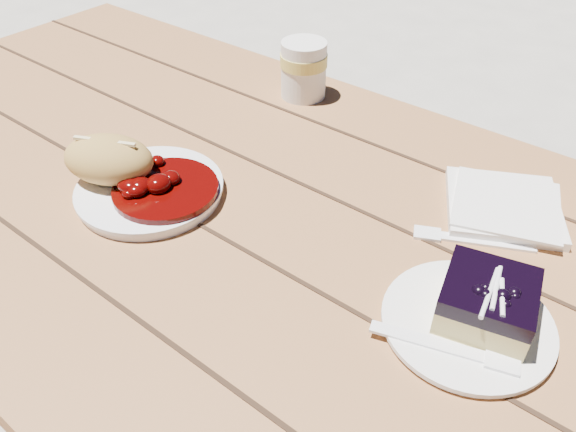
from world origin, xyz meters
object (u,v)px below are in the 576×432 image
Objects in this scene: bread_roll at (109,159)px; blueberry_cake at (487,300)px; dessert_plate at (467,324)px; picnic_table at (338,331)px; main_plate at (150,191)px; second_cup at (304,70)px.

bread_roll reaches higher than blueberry_cake.
blueberry_cake is at bearing 56.31° from dessert_plate.
picnic_table is 9.80× the size of main_plate.
dessert_plate is (0.46, 0.06, -0.00)m from main_plate.
dessert_plate is at bearing -6.77° from picnic_table.
blueberry_cake is at bearing 9.73° from bread_roll.
main_plate is 0.46m from dessert_plate.
blueberry_cake reaches higher than dessert_plate.
bread_roll is 0.52m from dessert_plate.
second_cup is at bearing 91.94° from main_plate.
blueberry_cake is at bearing -32.89° from second_cup.
dessert_plate is 1.58× the size of blueberry_cake.
main_plate is (-0.29, -0.08, 0.17)m from picnic_table.
blueberry_cake is at bearing 8.48° from main_plate.
bread_roll is at bearing -95.96° from second_cup.
second_cup reaches higher than main_plate.
main_plate is 0.48m from blueberry_cake.
bread_roll reaches higher than dessert_plate.
second_cup is at bearing 84.04° from bread_roll.
picnic_table is 19.51× the size of second_cup.
second_cup is (-0.47, 0.33, 0.05)m from dessert_plate.
dessert_plate is 0.58m from second_cup.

